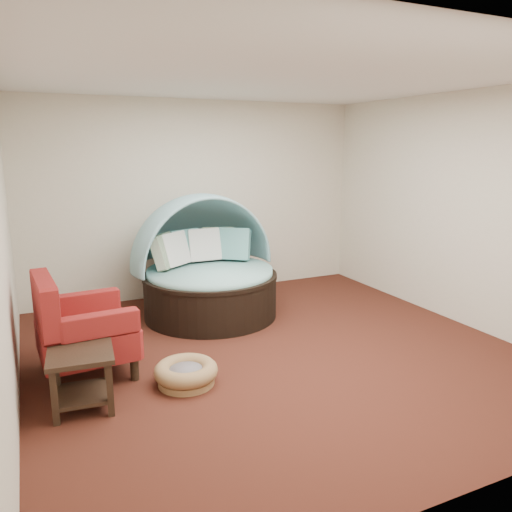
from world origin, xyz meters
name	(u,v)px	position (x,y,z in m)	size (l,w,h in m)	color
floor	(276,352)	(0.00, 0.00, 0.00)	(5.00, 5.00, 0.00)	#491F14
wall_back	(198,199)	(0.00, 2.50, 1.40)	(5.00, 5.00, 0.00)	beige
wall_front	(478,283)	(0.00, -2.50, 1.40)	(5.00, 5.00, 0.00)	beige
wall_left	(1,242)	(-2.50, 0.00, 1.40)	(5.00, 5.00, 0.00)	beige
wall_right	(459,210)	(2.50, 0.00, 1.40)	(5.00, 5.00, 0.00)	beige
ceiling	(278,77)	(0.00, 0.00, 2.80)	(5.00, 5.00, 0.00)	white
canopy_daybed	(206,259)	(-0.25, 1.51, 0.73)	(1.98, 1.92, 1.57)	black
pet_basket	(186,373)	(-1.09, -0.31, 0.11)	(0.77, 0.77, 0.21)	olive
red_armchair	(80,329)	(-1.94, 0.29, 0.46)	(0.92, 0.92, 1.01)	black
side_table	(82,372)	(-2.00, -0.36, 0.32)	(0.57, 0.57, 0.50)	black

